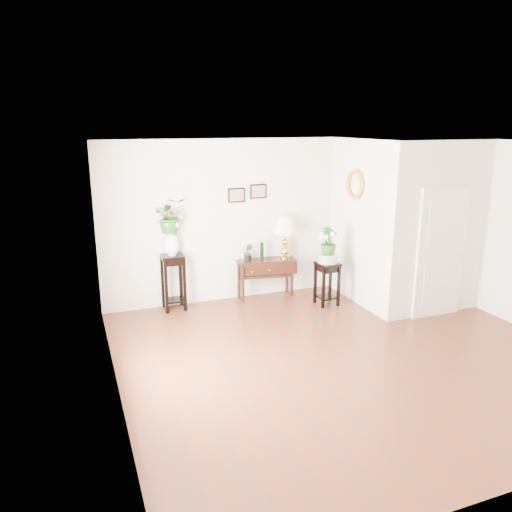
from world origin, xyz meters
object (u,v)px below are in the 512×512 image
console_table (266,278)px  table_lamp (285,238)px  plant_stand_a (173,282)px  plant_stand_b (327,284)px

console_table → table_lamp: table_lamp is taller
plant_stand_a → plant_stand_b: bearing=-16.0°
table_lamp → plant_stand_b: (0.47, -0.72, -0.68)m
console_table → plant_stand_b: plant_stand_b is taller
console_table → table_lamp: bearing=10.4°
console_table → table_lamp: 0.80m
console_table → plant_stand_b: bearing=-30.0°
plant_stand_b → console_table: bearing=139.7°
console_table → plant_stand_a: 1.67m
console_table → plant_stand_a: bearing=-169.6°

